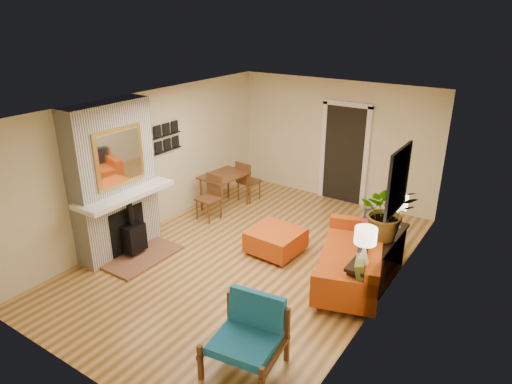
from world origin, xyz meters
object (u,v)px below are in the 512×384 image
(blue_chair, at_px, (249,331))
(lamp_near, at_px, (365,242))
(sofa, at_px, (356,259))
(ottoman, at_px, (276,240))
(console_table, at_px, (379,253))
(houseplant, at_px, (387,211))
(dining_table, at_px, (227,182))
(lamp_far, at_px, (397,207))

(blue_chair, xyz_separation_m, lamp_near, (0.68, 1.74, 0.60))
(sofa, bearing_deg, ottoman, 178.53)
(console_table, height_order, houseplant, houseplant)
(dining_table, xyz_separation_m, console_table, (3.65, -1.08, -0.02))
(console_table, relative_size, lamp_near, 3.43)
(blue_chair, bearing_deg, dining_table, 130.33)
(ottoman, distance_m, console_table, 1.84)
(blue_chair, relative_size, dining_table, 0.54)
(blue_chair, xyz_separation_m, lamp_far, (0.68, 3.11, 0.60))
(dining_table, distance_m, lamp_far, 3.70)
(sofa, bearing_deg, console_table, 0.88)
(lamp_far, height_order, houseplant, houseplant)
(blue_chair, xyz_separation_m, dining_table, (-2.96, 3.49, 0.13))
(ottoman, bearing_deg, console_table, -1.02)
(ottoman, xyz_separation_m, console_table, (1.81, -0.03, 0.33))
(dining_table, height_order, lamp_far, lamp_far)
(houseplant, bearing_deg, lamp_far, 88.80)
(console_table, bearing_deg, lamp_far, 90.00)
(console_table, relative_size, houseplant, 2.10)
(blue_chair, distance_m, dining_table, 4.58)
(ottoman, height_order, houseplant, houseplant)
(blue_chair, relative_size, lamp_far, 1.71)
(sofa, height_order, lamp_near, lamp_near)
(ottoman, xyz_separation_m, blue_chair, (1.13, -2.45, 0.22))
(blue_chair, height_order, lamp_far, lamp_far)
(sofa, height_order, dining_table, dining_table)
(console_table, distance_m, lamp_near, 0.83)
(dining_table, relative_size, houseplant, 1.93)
(dining_table, xyz_separation_m, houseplant, (3.64, -0.86, 0.57))
(dining_table, bearing_deg, houseplant, -13.31)
(console_table, bearing_deg, lamp_near, -90.00)
(blue_chair, xyz_separation_m, houseplant, (0.67, 2.63, 0.70))
(sofa, distance_m, lamp_far, 1.05)
(lamp_near, relative_size, houseplant, 0.61)
(ottoman, bearing_deg, lamp_near, -21.33)
(console_table, bearing_deg, sofa, -179.12)
(ottoman, distance_m, lamp_near, 2.11)
(ottoman, distance_m, dining_table, 2.15)
(console_table, height_order, lamp_far, lamp_far)
(ottoman, height_order, blue_chair, blue_chair)
(dining_table, xyz_separation_m, lamp_far, (3.65, -0.38, 0.47))
(console_table, bearing_deg, ottoman, 178.98)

